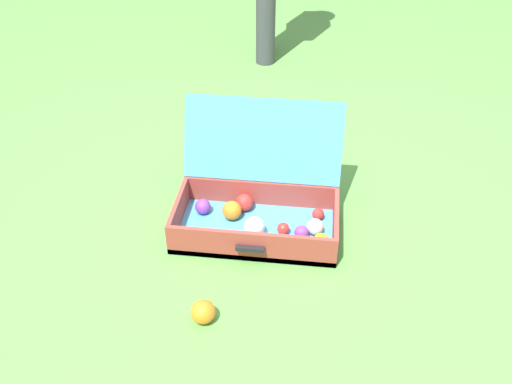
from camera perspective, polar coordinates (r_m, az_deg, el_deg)
name	(u,v)px	position (r m, az deg, el deg)	size (l,w,h in m)	color
ground_plane	(269,224)	(2.39, 1.29, -3.18)	(16.00, 16.00, 0.00)	#569342
open_suitcase	(259,202)	(2.33, 0.26, -1.01)	(0.65, 0.51, 0.46)	#4799C6
stray_ball_on_grass	(203,312)	(2.00, -5.27, -11.75)	(0.08, 0.08, 0.08)	orange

